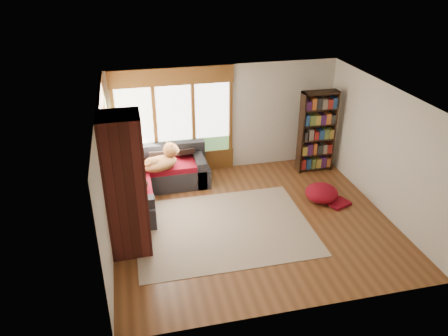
{
  "coord_description": "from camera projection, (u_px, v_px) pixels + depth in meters",
  "views": [
    {
      "loc": [
        -2.22,
        -7.1,
        4.97
      ],
      "look_at": [
        -0.44,
        0.62,
        0.95
      ],
      "focal_mm": 35.0,
      "sensor_mm": 36.0,
      "label": 1
    }
  ],
  "objects": [
    {
      "name": "roller_blind",
      "position": [
        106.0,
        116.0,
        9.29
      ],
      "size": [
        0.03,
        0.72,
        0.9
      ],
      "primitive_type": "cube",
      "color": "olive",
      "rests_on": "wall_left"
    },
    {
      "name": "windows_left",
      "position": [
        107.0,
        149.0,
        8.75
      ],
      "size": [
        0.1,
        2.62,
        1.9
      ],
      "color": "brown",
      "rests_on": "wall_left"
    },
    {
      "name": "wall_right",
      "position": [
        384.0,
        150.0,
        8.82
      ],
      "size": [
        0.04,
        5.0,
        2.6
      ],
      "primitive_type": "cube",
      "color": "silver",
      "rests_on": "ground"
    },
    {
      "name": "dog_tan",
      "position": [
        162.0,
        161.0,
        9.58
      ],
      "size": [
        0.99,
        0.86,
        0.48
      ],
      "rotation": [
        0.0,
        0.0,
        0.48
      ],
      "color": "brown",
      "rests_on": "sectional_sofa"
    },
    {
      "name": "sectional_sofa",
      "position": [
        148.0,
        179.0,
        9.81
      ],
      "size": [
        2.2,
        2.2,
        0.8
      ],
      "rotation": [
        0.0,
        0.0,
        -0.09
      ],
      "color": "black",
      "rests_on": "ground"
    },
    {
      "name": "wall_front",
      "position": [
        305.0,
        241.0,
        6.1
      ],
      "size": [
        5.5,
        0.04,
        2.6
      ],
      "primitive_type": "cube",
      "color": "silver",
      "rests_on": "ground"
    },
    {
      "name": "wall_back",
      "position": [
        224.0,
        119.0,
        10.44
      ],
      "size": [
        5.5,
        0.04,
        2.6
      ],
      "primitive_type": "cube",
      "color": "silver",
      "rests_on": "ground"
    },
    {
      "name": "wall_left",
      "position": [
        105.0,
        179.0,
        7.72
      ],
      "size": [
        0.04,
        5.0,
        2.6
      ],
      "primitive_type": "cube",
      "color": "silver",
      "rests_on": "ground"
    },
    {
      "name": "dog_brindle",
      "position": [
        134.0,
        179.0,
        8.87
      ],
      "size": [
        0.65,
        0.86,
        0.43
      ],
      "rotation": [
        0.0,
        0.0,
        1.83
      ],
      "color": "black",
      "rests_on": "sectional_sofa"
    },
    {
      "name": "windows_back",
      "position": [
        174.0,
        121.0,
        10.16
      ],
      "size": [
        2.82,
        0.1,
        1.9
      ],
      "color": "brown",
      "rests_on": "wall_back"
    },
    {
      "name": "bookshelf",
      "position": [
        317.0,
        132.0,
        10.46
      ],
      "size": [
        0.86,
        0.29,
        2.01
      ],
      "color": "black",
      "rests_on": "ground"
    },
    {
      "name": "ceiling",
      "position": [
        256.0,
        98.0,
        7.68
      ],
      "size": [
        5.5,
        5.5,
        0.0
      ],
      "primitive_type": "plane",
      "color": "white"
    },
    {
      "name": "brick_chimney",
      "position": [
        126.0,
        186.0,
        7.49
      ],
      "size": [
        0.7,
        0.7,
        2.6
      ],
      "primitive_type": "cube",
      "color": "#471914",
      "rests_on": "ground"
    },
    {
      "name": "pouf",
      "position": [
        322.0,
        193.0,
        9.48
      ],
      "size": [
        0.89,
        0.89,
        0.38
      ],
      "primitive_type": "ellipsoid",
      "rotation": [
        0.0,
        0.0,
        -0.31
      ],
      "color": "maroon",
      "rests_on": "area_rug"
    },
    {
      "name": "floor",
      "position": [
        252.0,
        221.0,
        8.86
      ],
      "size": [
        5.5,
        5.5,
        0.0
      ],
      "primitive_type": "plane",
      "color": "brown",
      "rests_on": "ground"
    },
    {
      "name": "area_rug",
      "position": [
        223.0,
        228.0,
        8.63
      ],
      "size": [
        3.43,
        2.62,
        0.01
      ],
      "primitive_type": "cube",
      "rotation": [
        0.0,
        0.0,
        -0.0
      ],
      "color": "silver",
      "rests_on": "ground"
    },
    {
      "name": "throw_pillows",
      "position": [
        147.0,
        158.0,
        9.74
      ],
      "size": [
        1.98,
        1.68,
        0.45
      ],
      "color": "black",
      "rests_on": "sectional_sofa"
    }
  ]
}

